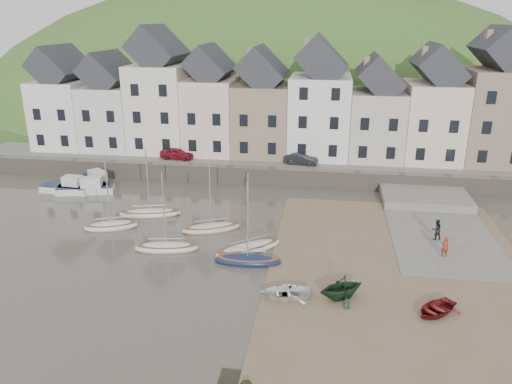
% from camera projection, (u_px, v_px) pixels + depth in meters
% --- Properties ---
extents(ground, '(160.00, 160.00, 0.00)m').
position_uv_depth(ground, '(244.00, 258.00, 35.85)').
color(ground, '#4A453A').
rests_on(ground, ground).
extents(quay_land, '(90.00, 30.00, 1.50)m').
position_uv_depth(quay_land, '(285.00, 143.00, 65.43)').
color(quay_land, '#3D5A24').
rests_on(quay_land, ground).
extents(quay_street, '(70.00, 7.00, 0.10)m').
position_uv_depth(quay_street, '(275.00, 161.00, 54.44)').
color(quay_street, slate).
rests_on(quay_street, quay_land).
extents(seawall, '(70.00, 1.20, 1.80)m').
position_uv_depth(seawall, '(272.00, 176.00, 51.39)').
color(seawall, slate).
rests_on(seawall, ground).
extents(beach, '(18.00, 26.00, 0.06)m').
position_uv_depth(beach, '(399.00, 268.00, 34.30)').
color(beach, '#796349').
rests_on(beach, ground).
extents(slipway, '(8.00, 18.00, 0.12)m').
position_uv_depth(slipway, '(436.00, 226.00, 41.19)').
color(slipway, slate).
rests_on(slipway, ground).
extents(hillside, '(134.40, 84.00, 84.00)m').
position_uv_depth(hillside, '(271.00, 200.00, 98.48)').
color(hillside, '#3D5A24').
rests_on(hillside, ground).
extents(townhouse_terrace, '(61.05, 8.00, 13.93)m').
position_uv_depth(townhouse_terrace, '(295.00, 104.00, 55.53)').
color(townhouse_terrace, silver).
rests_on(townhouse_terrace, quay_land).
extents(sailboat_0, '(5.64, 2.75, 6.32)m').
position_uv_depth(sailboat_0, '(150.00, 213.00, 43.44)').
color(sailboat_0, silver).
rests_on(sailboat_0, ground).
extents(sailboat_1, '(4.61, 2.98, 6.32)m').
position_uv_depth(sailboat_1, '(111.00, 226.00, 40.76)').
color(sailboat_1, silver).
rests_on(sailboat_1, ground).
extents(sailboat_2, '(5.02, 3.33, 6.32)m').
position_uv_depth(sailboat_2, '(211.00, 228.00, 40.37)').
color(sailboat_2, beige).
rests_on(sailboat_2, ground).
extents(sailboat_3, '(5.04, 2.29, 6.32)m').
position_uv_depth(sailboat_3, '(167.00, 247.00, 36.96)').
color(sailboat_3, silver).
rests_on(sailboat_3, ground).
extents(sailboat_4, '(5.25, 4.59, 6.32)m').
position_uv_depth(sailboat_4, '(248.00, 248.00, 36.80)').
color(sailboat_4, silver).
rests_on(sailboat_4, ground).
extents(sailboat_5, '(4.93, 1.76, 6.32)m').
position_uv_depth(sailboat_5, '(248.00, 260.00, 35.01)').
color(sailboat_5, '#151E43').
rests_on(sailboat_5, ground).
extents(motorboat_0, '(5.75, 3.06, 1.70)m').
position_uv_depth(motorboat_0, '(87.00, 188.00, 48.93)').
color(motorboat_0, silver).
rests_on(motorboat_0, ground).
extents(motorboat_1, '(5.18, 2.14, 1.70)m').
position_uv_depth(motorboat_1, '(68.00, 187.00, 49.17)').
color(motorboat_1, silver).
rests_on(motorboat_1, ground).
extents(motorboat_2, '(5.40, 4.56, 1.70)m').
position_uv_depth(motorboat_2, '(92.00, 182.00, 50.67)').
color(motorboat_2, silver).
rests_on(motorboat_2, ground).
extents(rowboat_white, '(3.60, 2.87, 0.67)m').
position_uv_depth(rowboat_white, '(286.00, 292.00, 30.66)').
color(rowboat_white, white).
rests_on(rowboat_white, beach).
extents(rowboat_green, '(3.84, 3.70, 1.55)m').
position_uv_depth(rowboat_green, '(341.00, 287.00, 30.33)').
color(rowboat_green, '#17341E').
rests_on(rowboat_green, beach).
extents(rowboat_red, '(3.60, 3.58, 0.61)m').
position_uv_depth(rowboat_red, '(436.00, 309.00, 28.93)').
color(rowboat_red, maroon).
rests_on(rowboat_red, beach).
extents(person_red, '(0.63, 0.48, 1.54)m').
position_uv_depth(person_red, '(445.00, 247.00, 35.57)').
color(person_red, maroon).
rests_on(person_red, slipway).
extents(person_dark, '(0.97, 0.85, 1.67)m').
position_uv_depth(person_dark, '(436.00, 229.00, 38.32)').
color(person_dark, black).
rests_on(person_dark, slipway).
extents(car_left, '(3.91, 1.98, 1.28)m').
position_uv_depth(car_left, '(177.00, 154.00, 54.81)').
color(car_left, maroon).
rests_on(car_left, quay_street).
extents(car_right, '(3.78, 1.83, 1.19)m').
position_uv_depth(car_right, '(301.00, 159.00, 52.89)').
color(car_right, black).
rests_on(car_right, quay_street).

